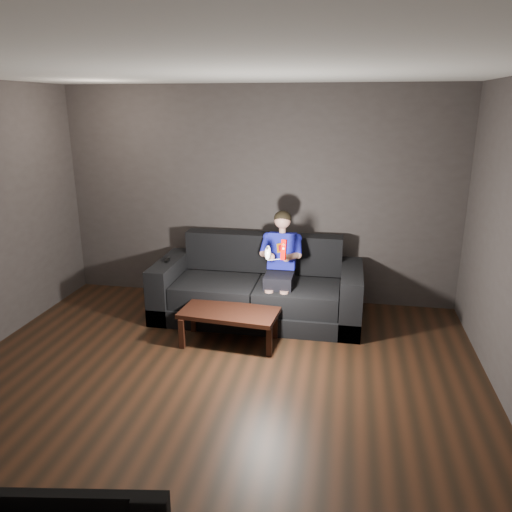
# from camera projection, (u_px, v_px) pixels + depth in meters

# --- Properties ---
(floor) EXTENTS (5.00, 5.00, 0.00)m
(floor) POSITION_uv_depth(u_px,v_px,m) (207.00, 400.00, 4.32)
(floor) COLOR black
(floor) RESTS_ON ground
(back_wall) EXTENTS (5.00, 0.04, 2.70)m
(back_wall) POSITION_uv_depth(u_px,v_px,m) (258.00, 196.00, 6.28)
(back_wall) COLOR #393231
(back_wall) RESTS_ON ground
(ceiling) EXTENTS (5.00, 5.00, 0.02)m
(ceiling) POSITION_uv_depth(u_px,v_px,m) (196.00, 68.00, 3.54)
(ceiling) COLOR silver
(ceiling) RESTS_ON back_wall
(sofa) EXTENTS (2.42, 1.04, 0.93)m
(sofa) POSITION_uv_depth(u_px,v_px,m) (258.00, 292.00, 5.96)
(sofa) COLOR black
(sofa) RESTS_ON floor
(child) EXTENTS (0.48, 0.58, 1.17)m
(child) POSITION_uv_depth(u_px,v_px,m) (281.00, 257.00, 5.71)
(child) COLOR black
(child) RESTS_ON sofa
(wii_remote_red) EXTENTS (0.06, 0.09, 0.22)m
(wii_remote_red) POSITION_uv_depth(u_px,v_px,m) (284.00, 250.00, 5.20)
(wii_remote_red) COLOR #C30200
(wii_remote_red) RESTS_ON child
(nunchuk_white) EXTENTS (0.06, 0.10, 0.16)m
(nunchuk_white) POSITION_uv_depth(u_px,v_px,m) (268.00, 253.00, 5.25)
(nunchuk_white) COLOR white
(nunchuk_white) RESTS_ON child
(wii_remote_black) EXTENTS (0.06, 0.16, 0.03)m
(wii_remote_black) POSITION_uv_depth(u_px,v_px,m) (167.00, 260.00, 5.96)
(wii_remote_black) COLOR black
(wii_remote_black) RESTS_ON sofa
(coffee_table) EXTENTS (1.06, 0.60, 0.37)m
(coffee_table) POSITION_uv_depth(u_px,v_px,m) (229.00, 315.00, 5.27)
(coffee_table) COLOR black
(coffee_table) RESTS_ON floor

